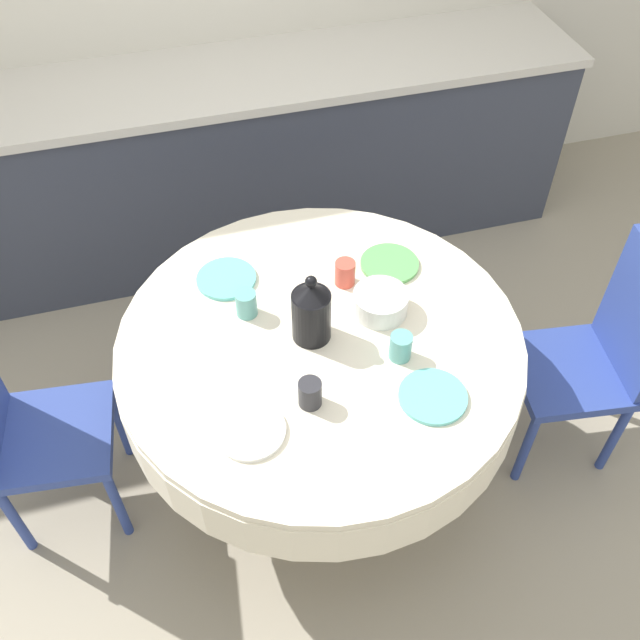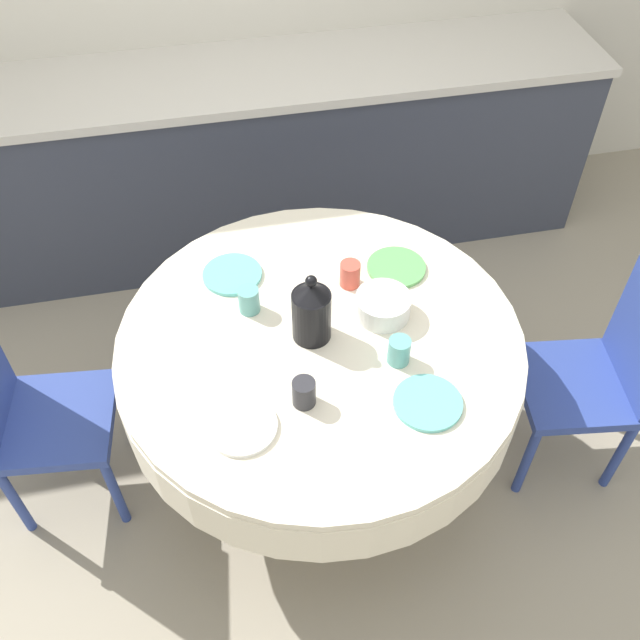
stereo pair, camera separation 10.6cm
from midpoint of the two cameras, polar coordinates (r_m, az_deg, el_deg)
ground_plane at (r=2.95m, az=1.05°, el=-11.26°), size 12.00×12.00×0.00m
kitchen_counter at (r=3.61m, az=-3.97°, el=12.71°), size 3.24×0.64×0.94m
dining_table at (r=2.42m, az=1.25°, el=-3.30°), size 1.35×1.35×0.77m
chair_left at (r=2.78m, az=22.74°, el=-3.54°), size 0.45×0.45×0.96m
chair_right at (r=2.64m, az=-21.54°, el=-6.48°), size 0.44×0.44×0.96m
plate_near_left at (r=2.11m, az=-4.82°, el=-8.51°), size 0.21×0.21×0.01m
cup_near_left at (r=2.12m, az=0.14°, el=-5.87°), size 0.07×0.07×0.09m
plate_near_right at (r=2.18m, az=10.00°, el=-6.57°), size 0.21×0.21×0.01m
cup_near_right at (r=2.24m, az=7.69°, el=-2.50°), size 0.07×0.07×0.09m
plate_far_left at (r=2.53m, az=-5.84°, el=3.63°), size 0.21×0.21×0.01m
cup_far_left at (r=2.38m, az=-4.44°, el=1.58°), size 0.07×0.07×0.09m
plate_far_right at (r=2.56m, az=7.30°, el=4.18°), size 0.21×0.21×0.01m
cup_far_right at (r=2.46m, az=3.65°, el=3.65°), size 0.07×0.07×0.09m
coffee_carafe at (r=2.25m, az=0.66°, el=0.66°), size 0.13×0.13×0.26m
fruit_bowl at (r=2.38m, az=6.32°, el=1.12°), size 0.19×0.19×0.08m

